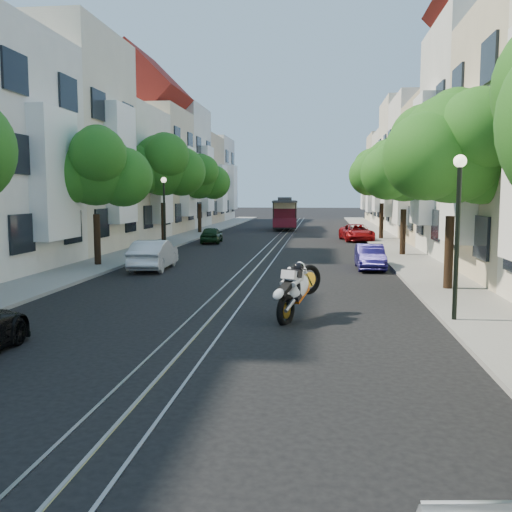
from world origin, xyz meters
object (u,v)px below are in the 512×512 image
(cable_car, at_px, (285,212))
(parked_car_w_far, at_px, (211,235))
(sportbike_rider, at_px, (296,287))
(parked_car_e_mid, at_px, (370,257))
(lamp_east, at_px, (458,213))
(parked_car_w_mid, at_px, (154,255))
(tree_w_d, at_px, (200,178))
(lamp_west, at_px, (164,202))
(tree_e_b, at_px, (455,151))
(tree_e_d, at_px, (383,172))
(parked_car_e_far, at_px, (357,233))
(tree_w_b, at_px, (96,169))
(tree_w_c, at_px, (163,166))
(tree_e_c, at_px, (406,169))

(cable_car, height_order, parked_car_w_far, cable_car)
(sportbike_rider, distance_m, parked_car_e_mid, 10.86)
(parked_car_e_mid, bearing_deg, lamp_east, -84.08)
(parked_car_w_mid, distance_m, parked_car_w_far, 13.70)
(tree_w_d, distance_m, lamp_west, 14.11)
(tree_e_b, relative_size, lamp_west, 1.61)
(tree_e_d, distance_m, parked_car_w_mid, 21.50)
(parked_car_e_mid, height_order, parked_car_w_mid, parked_car_w_mid)
(cable_car, xyz_separation_m, parked_car_e_far, (5.90, -12.41, -1.03))
(tree_w_b, relative_size, parked_car_w_mid, 1.58)
(lamp_east, bearing_deg, tree_w_d, 112.80)
(tree_e_d, height_order, parked_car_e_mid, tree_e_d)
(parked_car_e_mid, distance_m, parked_car_e_far, 15.35)
(lamp_west, xyz_separation_m, sportbike_rider, (8.55, -17.89, -1.99))
(tree_w_b, distance_m, cable_car, 29.27)
(tree_e_d, relative_size, sportbike_rider, 3.22)
(lamp_east, distance_m, parked_car_w_far, 25.60)
(tree_w_d, distance_m, cable_car, 9.67)
(tree_e_d, bearing_deg, tree_w_d, 160.85)
(tree_e_b, bearing_deg, cable_car, 103.09)
(parked_car_e_far, bearing_deg, tree_w_b, -135.62)
(tree_e_b, distance_m, tree_w_c, 21.53)
(tree_e_b, relative_size, parked_car_e_far, 1.57)
(parked_car_w_mid, bearing_deg, cable_car, -100.34)
(cable_car, bearing_deg, sportbike_rider, -89.50)
(tree_w_d, bearing_deg, parked_car_w_far, -73.30)
(lamp_east, bearing_deg, parked_car_w_mid, 138.68)
(sportbike_rider, relative_size, parked_car_w_mid, 0.54)
(tree_w_d, distance_m, parked_car_e_far, 14.48)
(parked_car_w_mid, bearing_deg, parked_car_e_far, -123.32)
(lamp_west, distance_m, parked_car_w_mid, 9.07)
(parked_car_e_far, bearing_deg, tree_e_c, -86.88)
(tree_e_b, xyz_separation_m, tree_w_c, (-14.40, 16.00, 0.34))
(tree_e_c, xyz_separation_m, lamp_west, (-13.56, 2.02, -1.75))
(cable_car, xyz_separation_m, parked_car_w_far, (-3.98, -15.25, -1.07))
(tree_w_b, height_order, parked_car_e_far, tree_w_b)
(tree_e_b, relative_size, cable_car, 0.92)
(sportbike_rider, relative_size, cable_car, 0.29)
(lamp_east, xyz_separation_m, sportbike_rider, (-4.05, 0.11, -1.99))
(tree_e_d, bearing_deg, cable_car, 124.31)
(tree_w_d, bearing_deg, parked_car_w_mid, -83.08)
(tree_w_b, bearing_deg, parked_car_e_mid, 2.90)
(tree_e_b, relative_size, tree_e_d, 0.98)
(tree_e_c, relative_size, parked_car_e_far, 1.53)
(sportbike_rider, height_order, parked_car_w_far, sportbike_rider)
(tree_e_b, bearing_deg, tree_e_c, 90.00)
(lamp_east, distance_m, parked_car_e_mid, 10.91)
(tree_e_c, height_order, tree_w_d, same)
(tree_e_d, bearing_deg, tree_e_c, -90.00)
(tree_e_b, xyz_separation_m, lamp_east, (-0.96, -4.98, -1.89))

